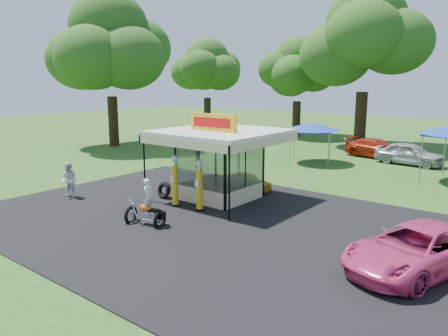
{
  "coord_description": "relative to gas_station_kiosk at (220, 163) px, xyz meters",
  "views": [
    {
      "loc": [
        11.04,
        -11.05,
        5.72
      ],
      "look_at": [
        -0.96,
        4.0,
        1.83
      ],
      "focal_mm": 35.0,
      "sensor_mm": 36.0,
      "label": 1
    }
  ],
  "objects": [
    {
      "name": "bg_car_b",
      "position": [
        1.86,
        16.28,
        -1.08
      ],
      "size": [
        5.09,
        2.84,
        1.4
      ],
      "primitive_type": "imported",
      "rotation": [
        0.0,
        0.0,
        1.38
      ],
      "color": "#A1220C",
      "rests_on": "ground"
    },
    {
      "name": "oak_far_a",
      "position": [
        -20.85,
        23.33,
        4.73
      ],
      "size": [
        8.63,
        8.63,
        10.23
      ],
      "color": "black",
      "rests_on": "ground"
    },
    {
      "name": "gas_pump_right",
      "position": [
        0.55,
        -2.11,
        -0.68
      ],
      "size": [
        0.43,
        0.43,
        2.3
      ],
      "color": "black",
      "rests_on": "ground"
    },
    {
      "name": "asphalt_apron",
      "position": [
        2.0,
        -2.99,
        -1.76
      ],
      "size": [
        20.0,
        14.0,
        0.04
      ],
      "primitive_type": "cube",
      "color": "black",
      "rests_on": "ground"
    },
    {
      "name": "gas_station_kiosk",
      "position": [
        0.0,
        0.0,
        0.0
      ],
      "size": [
        5.4,
        5.4,
        4.18
      ],
      "color": "white",
      "rests_on": "ground"
    },
    {
      "name": "tent_west",
      "position": [
        -1.09,
        11.43,
        0.74
      ],
      "size": [
        3.98,
        3.98,
        2.78
      ],
      "rotation": [
        0.0,
        0.0,
        0.4
      ],
      "color": "gray",
      "rests_on": "ground"
    },
    {
      "name": "spare_tires",
      "position": [
        -2.21,
        -1.65,
        -1.37
      ],
      "size": [
        0.98,
        0.58,
        0.84
      ],
      "rotation": [
        0.0,
        0.0,
        -0.08
      ],
      "color": "black",
      "rests_on": "ground"
    },
    {
      "name": "pink_sedan",
      "position": [
        9.85,
        -2.72,
        -1.07
      ],
      "size": [
        3.9,
        5.59,
        1.42
      ],
      "primitive_type": "imported",
      "rotation": [
        0.0,
        0.0,
        -0.34
      ],
      "color": "#DD3C7D",
      "rests_on": "ground"
    },
    {
      "name": "kiosk_car",
      "position": [
        -0.0,
        2.21,
        -1.3
      ],
      "size": [
        2.82,
        1.13,
        0.96
      ],
      "primitive_type": "imported",
      "rotation": [
        0.0,
        0.0,
        1.57
      ],
      "color": "gold",
      "rests_on": "ground"
    },
    {
      "name": "spectator_west",
      "position": [
        -5.87,
        -4.49,
        -0.89
      ],
      "size": [
        1.04,
        0.92,
        1.78
      ],
      "primitive_type": "imported",
      "rotation": [
        0.0,
        0.0,
        0.32
      ],
      "color": "white",
      "rests_on": "ground"
    },
    {
      "name": "bg_car_c",
      "position": [
        4.62,
        14.94,
        -1.01
      ],
      "size": [
        4.66,
        2.24,
        1.54
      ],
      "primitive_type": "imported",
      "rotation": [
        0.0,
        0.0,
        1.47
      ],
      "color": "#9F9FA4",
      "rests_on": "ground"
    },
    {
      "name": "oak_far_b",
      "position": [
        -9.39,
        24.17,
        4.51
      ],
      "size": [
        8.26,
        8.26,
        9.85
      ],
      "color": "black",
      "rests_on": "ground"
    },
    {
      "name": "motorcycle",
      "position": [
        0.26,
        -4.91,
        -1.01
      ],
      "size": [
        1.76,
        1.12,
        2.0
      ],
      "rotation": [
        0.0,
        0.0,
        0.23
      ],
      "color": "black",
      "rests_on": "ground"
    },
    {
      "name": "oak_far_c",
      "position": [
        -1.5,
        21.45,
        6.65
      ],
      "size": [
        11.28,
        11.28,
        13.29
      ],
      "color": "black",
      "rests_on": "ground"
    },
    {
      "name": "ground",
      "position": [
        2.0,
        -4.99,
        -1.78
      ],
      "size": [
        120.0,
        120.0,
        0.0
      ],
      "primitive_type": "plane",
      "color": "#275019",
      "rests_on": "ground"
    },
    {
      "name": "gas_pump_left",
      "position": [
        -0.79,
        -2.28,
        -0.64
      ],
      "size": [
        0.44,
        0.44,
        2.38
      ],
      "color": "black",
      "rests_on": "ground"
    },
    {
      "name": "oak_near",
      "position": [
        -18.44,
        7.86,
        6.22
      ],
      "size": [
        11.09,
        11.09,
        12.77
      ],
      "color": "black",
      "rests_on": "ground"
    }
  ]
}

